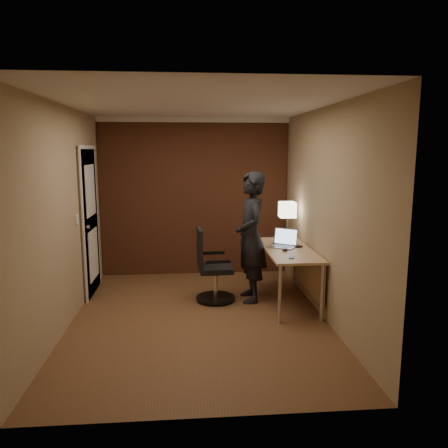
{
  "coord_description": "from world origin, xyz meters",
  "views": [
    {
      "loc": [
        -0.12,
        -5.0,
        2.0
      ],
      "look_at": [
        0.35,
        0.55,
        1.05
      ],
      "focal_mm": 35.0,
      "sensor_mm": 36.0,
      "label": 1
    }
  ],
  "objects_px": {
    "phone": "(291,257)",
    "desk": "(293,258)",
    "mouse": "(285,249)",
    "office_chair": "(211,270)",
    "wallet": "(297,246)",
    "person": "(251,237)",
    "laptop": "(284,242)",
    "desk_lamp": "(287,210)"
  },
  "relations": [
    {
      "from": "phone",
      "to": "desk",
      "type": "bearing_deg",
      "value": 88.72
    },
    {
      "from": "mouse",
      "to": "office_chair",
      "type": "bearing_deg",
      "value": -177.74
    },
    {
      "from": "desk",
      "to": "mouse",
      "type": "bearing_deg",
      "value": -141.57
    },
    {
      "from": "wallet",
      "to": "person",
      "type": "bearing_deg",
      "value": 173.83
    },
    {
      "from": "office_chair",
      "to": "person",
      "type": "distance_m",
      "value": 0.69
    },
    {
      "from": "phone",
      "to": "person",
      "type": "bearing_deg",
      "value": 137.02
    },
    {
      "from": "laptop",
      "to": "office_chair",
      "type": "relative_size",
      "value": 0.43
    },
    {
      "from": "desk_lamp",
      "to": "office_chair",
      "type": "distance_m",
      "value": 1.42
    },
    {
      "from": "laptop",
      "to": "phone",
      "type": "bearing_deg",
      "value": -94.03
    },
    {
      "from": "desk",
      "to": "wallet",
      "type": "relative_size",
      "value": 13.64
    },
    {
      "from": "person",
      "to": "desk",
      "type": "bearing_deg",
      "value": 70.79
    },
    {
      "from": "laptop",
      "to": "mouse",
      "type": "height_order",
      "value": "laptop"
    },
    {
      "from": "phone",
      "to": "wallet",
      "type": "height_order",
      "value": "wallet"
    },
    {
      "from": "office_chair",
      "to": "desk",
      "type": "bearing_deg",
      "value": -7.63
    },
    {
      "from": "desk_lamp",
      "to": "wallet",
      "type": "height_order",
      "value": "desk_lamp"
    },
    {
      "from": "desk_lamp",
      "to": "phone",
      "type": "xyz_separation_m",
      "value": [
        -0.2,
        -1.12,
        -0.41
      ]
    },
    {
      "from": "person",
      "to": "wallet",
      "type": "bearing_deg",
      "value": 79.88
    },
    {
      "from": "mouse",
      "to": "wallet",
      "type": "height_order",
      "value": "mouse"
    },
    {
      "from": "desk",
      "to": "phone",
      "type": "xyz_separation_m",
      "value": [
        -0.15,
        -0.49,
        0.13
      ]
    },
    {
      "from": "desk_lamp",
      "to": "wallet",
      "type": "distance_m",
      "value": 0.68
    },
    {
      "from": "desk_lamp",
      "to": "person",
      "type": "distance_m",
      "value": 0.82
    },
    {
      "from": "phone",
      "to": "wallet",
      "type": "relative_size",
      "value": 1.05
    },
    {
      "from": "laptop",
      "to": "mouse",
      "type": "bearing_deg",
      "value": -99.27
    },
    {
      "from": "mouse",
      "to": "person",
      "type": "relative_size",
      "value": 0.06
    },
    {
      "from": "person",
      "to": "mouse",
      "type": "bearing_deg",
      "value": 52.75
    },
    {
      "from": "office_chair",
      "to": "person",
      "type": "height_order",
      "value": "person"
    },
    {
      "from": "phone",
      "to": "wallet",
      "type": "distance_m",
      "value": 0.61
    },
    {
      "from": "desk_lamp",
      "to": "wallet",
      "type": "bearing_deg",
      "value": -88.07
    },
    {
      "from": "desk",
      "to": "person",
      "type": "bearing_deg",
      "value": 164.74
    },
    {
      "from": "phone",
      "to": "person",
      "type": "xyz_separation_m",
      "value": [
        -0.4,
        0.64,
        0.13
      ]
    },
    {
      "from": "phone",
      "to": "mouse",
      "type": "bearing_deg",
      "value": 104.81
    },
    {
      "from": "desk",
      "to": "desk_lamp",
      "type": "bearing_deg",
      "value": 85.29
    },
    {
      "from": "desk",
      "to": "laptop",
      "type": "height_order",
      "value": "laptop"
    },
    {
      "from": "office_chair",
      "to": "laptop",
      "type": "bearing_deg",
      "value": -0.53
    },
    {
      "from": "wallet",
      "to": "laptop",
      "type": "bearing_deg",
      "value": 162.98
    },
    {
      "from": "wallet",
      "to": "office_chair",
      "type": "xyz_separation_m",
      "value": [
        -1.14,
        0.06,
        -0.31
      ]
    },
    {
      "from": "mouse",
      "to": "desk_lamp",
      "type": "bearing_deg",
      "value": 93.02
    },
    {
      "from": "desk_lamp",
      "to": "person",
      "type": "relative_size",
      "value": 0.31
    },
    {
      "from": "desk_lamp",
      "to": "person",
      "type": "height_order",
      "value": "person"
    },
    {
      "from": "desk",
      "to": "desk_lamp",
      "type": "distance_m",
      "value": 0.83
    },
    {
      "from": "desk",
      "to": "phone",
      "type": "bearing_deg",
      "value": -106.64
    },
    {
      "from": "mouse",
      "to": "desk",
      "type": "bearing_deg",
      "value": 56.18
    }
  ]
}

